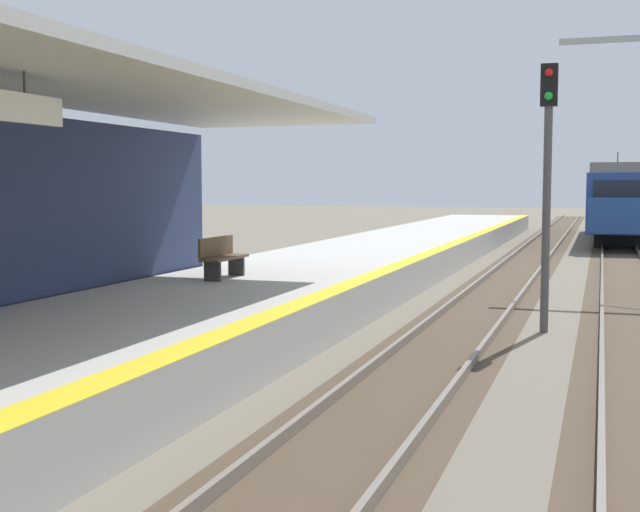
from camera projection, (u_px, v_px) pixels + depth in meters
name	position (u px, v px, depth m)	size (l,w,h in m)	color
station_platform	(252.00, 300.00, 17.93)	(5.00, 80.00, 0.91)	#B7B5AD
track_pair_nearest_platform	(485.00, 303.00, 20.36)	(2.34, 120.00, 0.16)	#4C3D2D
track_pair_middle	(635.00, 309.00, 19.28)	(2.34, 120.00, 0.16)	#4C3D2D
approaching_train	(618.00, 198.00, 44.31)	(2.93, 19.60, 4.76)	navy
rail_signal_post	(547.00, 169.00, 16.30)	(0.32, 0.34, 5.20)	#4C4C4C
platform_bench	(222.00, 256.00, 17.96)	(0.45, 1.60, 0.88)	brown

